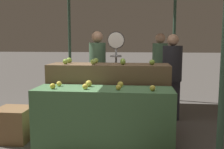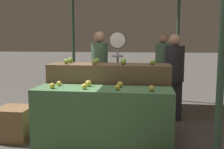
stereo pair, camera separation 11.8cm
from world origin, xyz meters
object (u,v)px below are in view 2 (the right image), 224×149
person_customer_left (163,65)px  wooden_crate_side (15,123)px  person_vendor_at_scale (100,67)px  person_customer_right (174,72)px  produce_scale (118,56)px

person_customer_left → wooden_crate_side: (-2.24, -2.12, -0.70)m
person_vendor_at_scale → person_customer_right: bearing=162.5°
person_customer_right → person_customer_left: bearing=-102.7°
person_customer_right → wooden_crate_side: person_customer_right is taller
produce_scale → person_vendor_at_scale: person_vendor_at_scale is taller
person_customer_left → produce_scale: bearing=31.0°
produce_scale → person_customer_left: same height
person_customer_left → person_customer_right: (0.16, -0.87, -0.03)m
produce_scale → wooden_crate_side: size_ratio=3.36×
produce_scale → person_vendor_at_scale: bearing=143.3°
person_customer_right → produce_scale: bearing=-13.0°
produce_scale → wooden_crate_side: bearing=-142.4°
produce_scale → person_customer_left: bearing=51.2°
produce_scale → person_vendor_at_scale: 0.52m
produce_scale → person_vendor_at_scale: size_ratio=0.99×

